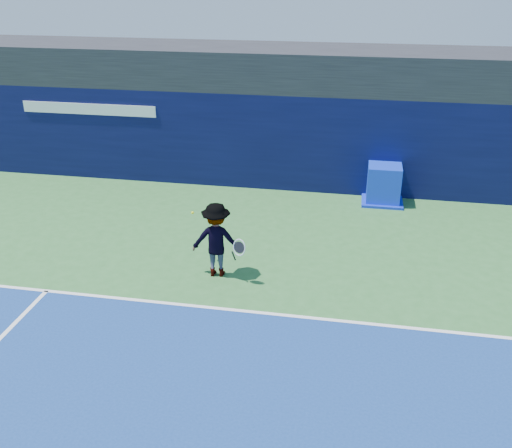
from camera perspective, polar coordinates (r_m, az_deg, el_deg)
name	(u,v)px	position (r m, az deg, el deg)	size (l,w,h in m)	color
ground	(240,418)	(9.65, -1.65, -18.78)	(80.00, 80.00, 0.00)	#306C31
baseline	(269,314)	(11.96, 1.33, -8.95)	(24.00, 0.10, 0.01)	white
stadium_band	(313,68)	(18.64, 5.74, 15.28)	(36.00, 3.00, 1.20)	black
back_wall_assembly	(307,141)	(18.14, 5.16, 8.22)	(36.00, 1.03, 3.00)	#090C33
equipment_cart	(383,185)	(17.57, 12.63, 3.82)	(1.22, 1.22, 1.17)	#0E2BC6
tennis_player	(217,240)	(12.99, -3.96, -1.59)	(1.35, 0.77, 1.78)	silver
tennis_ball	(193,213)	(13.45, -6.36, 1.13)	(0.07, 0.07, 0.07)	yellow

